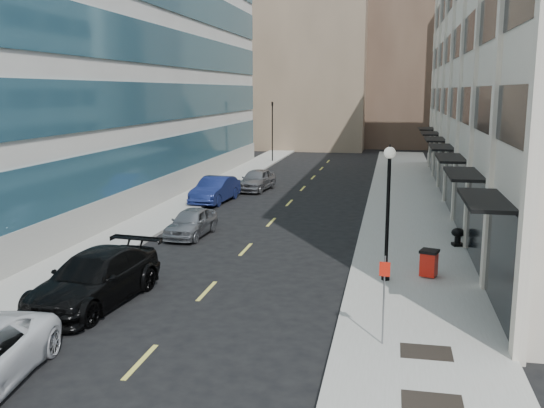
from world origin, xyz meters
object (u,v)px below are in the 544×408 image
at_px(car_silver_sedan, 191,222).
at_px(sign_post, 384,288).
at_px(trash_bin, 429,262).
at_px(traffic_signal, 272,106).
at_px(car_grey_sedan, 256,180).
at_px(car_black_pickup, 95,279).
at_px(lamppost, 388,201).
at_px(car_blue_sedan, 215,190).
at_px(urn_planter, 458,235).

bearing_deg(car_silver_sedan, sign_post, -47.81).
bearing_deg(trash_bin, traffic_signal, 128.45).
bearing_deg(car_grey_sedan, sign_post, -63.08).
xyz_separation_m(car_silver_sedan, sign_post, (9.70, -11.85, 1.09)).
relative_size(car_silver_sedan, car_grey_sedan, 0.90).
distance_m(car_grey_sedan, sign_post, 28.04).
height_order(car_black_pickup, trash_bin, car_black_pickup).
relative_size(car_grey_sedan, lamppost, 0.89).
bearing_deg(lamppost, car_black_pickup, -156.92).
bearing_deg(trash_bin, car_blue_sedan, 150.16).
height_order(car_black_pickup, car_silver_sedan, car_black_pickup).
xyz_separation_m(car_grey_sedan, urn_planter, (12.80, -14.44, -0.13)).
bearing_deg(trash_bin, lamppost, -136.94).
xyz_separation_m(traffic_signal, car_black_pickup, (2.14, -42.00, -4.83)).
xyz_separation_m(car_blue_sedan, urn_planter, (14.40, -9.25, -0.17)).
distance_m(lamppost, urn_planter, 7.14).
bearing_deg(car_black_pickup, lamppost, 29.18).
bearing_deg(car_black_pickup, car_grey_sedan, 95.72).
height_order(car_black_pickup, car_grey_sedan, car_black_pickup).
height_order(trash_bin, urn_planter, trash_bin).
height_order(car_silver_sedan, car_grey_sedan, car_grey_sedan).
bearing_deg(traffic_signal, sign_post, -74.82).
bearing_deg(trash_bin, sign_post, -85.10).
relative_size(car_silver_sedan, sign_post, 1.62).
bearing_deg(car_silver_sedan, car_grey_sedan, 92.51).
bearing_deg(car_silver_sedan, trash_bin, -21.30).
bearing_deg(sign_post, car_grey_sedan, 117.37).
bearing_deg(lamppost, urn_planter, 61.39).
bearing_deg(lamppost, traffic_signal, 107.46).
height_order(car_black_pickup, lamppost, lamppost).
bearing_deg(car_blue_sedan, car_black_pickup, -80.18).
bearing_deg(trash_bin, car_grey_sedan, 138.26).
bearing_deg(sign_post, car_silver_sedan, 136.63).
bearing_deg(urn_planter, car_silver_sedan, -179.85).
height_order(car_grey_sedan, urn_planter, car_grey_sedan).
bearing_deg(car_grey_sedan, car_blue_sedan, -100.25).
height_order(traffic_signal, car_grey_sedan, traffic_signal).
height_order(sign_post, urn_planter, sign_post).
bearing_deg(trash_bin, urn_planter, 91.32).
xyz_separation_m(traffic_signal, car_grey_sedan, (2.30, -17.53, -4.93)).
relative_size(sign_post, urn_planter, 3.07).
bearing_deg(traffic_signal, car_silver_sedan, -86.06).
relative_size(lamppost, sign_post, 2.01).
distance_m(sign_post, urn_planter, 12.36).
relative_size(car_black_pickup, trash_bin, 5.74).
xyz_separation_m(car_black_pickup, car_silver_sedan, (0.06, 9.99, -0.17)).
xyz_separation_m(car_grey_sedan, sign_post, (9.60, -26.32, 1.01)).
bearing_deg(car_black_pickup, traffic_signal, 99.01).
relative_size(car_silver_sedan, car_blue_sedan, 0.82).
relative_size(car_grey_sedan, trash_bin, 4.35).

